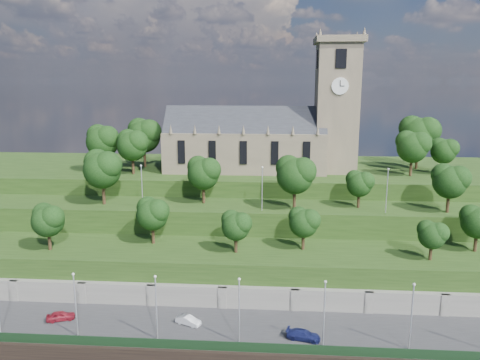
# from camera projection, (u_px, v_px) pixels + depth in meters

# --- Properties ---
(promenade) EXTENTS (160.00, 12.00, 2.00)m
(promenade) POSITION_uv_depth(u_px,v_px,m) (257.00, 335.00, 59.82)
(promenade) COLOR #2D2D30
(promenade) RESTS_ON ground
(fence) EXTENTS (160.00, 0.10, 1.20)m
(fence) POSITION_uv_depth(u_px,v_px,m) (255.00, 347.00, 54.22)
(fence) COLOR #163219
(fence) RESTS_ON promenade
(retaining_wall) EXTENTS (160.00, 2.10, 5.00)m
(retaining_wall) POSITION_uv_depth(u_px,v_px,m) (258.00, 303.00, 65.34)
(retaining_wall) COLOR slate
(retaining_wall) RESTS_ON ground
(embankment_lower) EXTENTS (160.00, 12.00, 8.00)m
(embankment_lower) POSITION_uv_depth(u_px,v_px,m) (260.00, 275.00, 70.91)
(embankment_lower) COLOR #203913
(embankment_lower) RESTS_ON ground
(embankment_upper) EXTENTS (160.00, 10.00, 12.00)m
(embankment_upper) POSITION_uv_depth(u_px,v_px,m) (262.00, 239.00, 81.23)
(embankment_upper) COLOR #203913
(embankment_upper) RESTS_ON ground
(hilltop) EXTENTS (160.00, 32.00, 15.00)m
(hilltop) POSITION_uv_depth(u_px,v_px,m) (265.00, 201.00, 101.41)
(hilltop) COLOR #203913
(hilltop) RESTS_ON ground
(church) EXTENTS (38.60, 12.35, 27.60)m
(church) POSITION_uv_depth(u_px,v_px,m) (269.00, 134.00, 94.34)
(church) COLOR brown
(church) RESTS_ON hilltop
(trees_lower) EXTENTS (68.76, 8.86, 7.36)m
(trees_lower) POSITION_uv_depth(u_px,v_px,m) (255.00, 220.00, 69.41)
(trees_lower) COLOR black
(trees_lower) RESTS_ON embankment_lower
(trees_upper) EXTENTS (63.86, 8.80, 9.54)m
(trees_upper) POSITION_uv_depth(u_px,v_px,m) (250.00, 173.00, 78.00)
(trees_upper) COLOR black
(trees_upper) RESTS_ON embankment_upper
(trees_hilltop) EXTENTS (73.13, 16.63, 11.00)m
(trees_hilltop) POSITION_uv_depth(u_px,v_px,m) (266.00, 138.00, 93.93)
(trees_hilltop) COLOR black
(trees_hilltop) RESTS_ON hilltop
(lamp_posts_promenade) EXTENTS (60.36, 0.36, 8.36)m
(lamp_posts_promenade) POSITION_uv_depth(u_px,v_px,m) (239.00, 306.00, 55.35)
(lamp_posts_promenade) COLOR #B2B2B7
(lamp_posts_promenade) RESTS_ON promenade
(lamp_posts_upper) EXTENTS (40.36, 0.36, 7.39)m
(lamp_posts_upper) POSITION_uv_depth(u_px,v_px,m) (262.00, 185.00, 76.18)
(lamp_posts_upper) COLOR #B2B2B7
(lamp_posts_upper) RESTS_ON embankment_upper
(car_left) EXTENTS (3.88, 2.65, 1.23)m
(car_left) POSITION_uv_depth(u_px,v_px,m) (61.00, 316.00, 61.51)
(car_left) COLOR maroon
(car_left) RESTS_ON promenade
(car_middle) EXTENTS (3.61, 2.42, 1.13)m
(car_middle) POSITION_uv_depth(u_px,v_px,m) (188.00, 320.00, 60.41)
(car_middle) COLOR silver
(car_middle) RESTS_ON promenade
(car_right) EXTENTS (4.42, 2.58, 1.20)m
(car_right) POSITION_uv_depth(u_px,v_px,m) (303.00, 335.00, 56.90)
(car_right) COLOR #171C51
(car_right) RESTS_ON promenade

